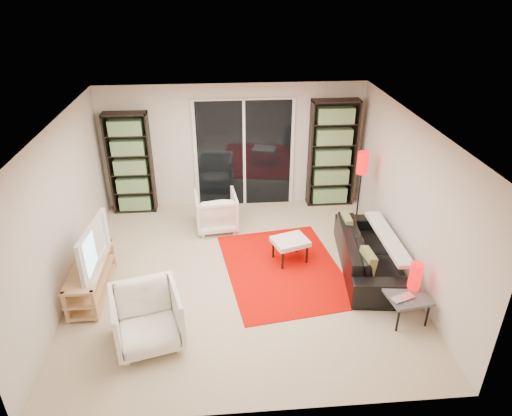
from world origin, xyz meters
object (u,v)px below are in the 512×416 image
object	(u,v)px
sofa	(369,252)
ottoman	(290,242)
bookshelf_left	(130,164)
tv_stand	(91,278)
bookshelf_right	(332,154)
armchair_front	(147,318)
floor_lamp	(362,170)
armchair_back	(216,211)
side_table	(406,297)

from	to	relation	value
sofa	ottoman	size ratio (longest dim) A/B	3.20
bookshelf_left	tv_stand	bearing A→B (deg)	-95.22
bookshelf_right	armchair_front	distance (m)	4.88
floor_lamp	tv_stand	bearing A→B (deg)	-159.73
armchair_back	tv_stand	bearing A→B (deg)	38.16
armchair_back	ottoman	xyz separation A→B (m)	(1.18, -1.17, 0.00)
armchair_back	ottoman	distance (m)	1.66
bookshelf_left	floor_lamp	bearing A→B (deg)	-13.38
bookshelf_left	tv_stand	distance (m)	2.70
armchair_back	ottoman	bearing A→B (deg)	129.05
ottoman	floor_lamp	bearing A→B (deg)	36.57
ottoman	armchair_front	bearing A→B (deg)	-140.90
sofa	ottoman	bearing A→B (deg)	81.25
bookshelf_left	bookshelf_right	world-z (taller)	bookshelf_right
armchair_back	armchair_front	world-z (taller)	armchair_front
tv_stand	ottoman	xyz separation A→B (m)	(2.99, 0.59, 0.08)
side_table	floor_lamp	size ratio (longest dim) A/B	0.42
armchair_back	bookshelf_right	bearing A→B (deg)	-165.80
bookshelf_right	side_table	distance (m)	3.58
tv_stand	side_table	world-z (taller)	tv_stand
tv_stand	floor_lamp	world-z (taller)	floor_lamp
armchair_back	armchair_front	bearing A→B (deg)	66.95
armchair_front	side_table	world-z (taller)	armchair_front
armchair_front	tv_stand	bearing A→B (deg)	116.48
bookshelf_right	armchair_back	distance (m)	2.52
bookshelf_left	floor_lamp	distance (m)	4.25
bookshelf_left	bookshelf_right	bearing A→B (deg)	-0.00
armchair_front	ottoman	distance (m)	2.64
bookshelf_left	tv_stand	world-z (taller)	bookshelf_left
armchair_back	floor_lamp	world-z (taller)	floor_lamp
armchair_back	ottoman	size ratio (longest dim) A/B	1.16
bookshelf_left	armchair_front	size ratio (longest dim) A/B	2.34
armchair_front	floor_lamp	xyz separation A→B (m)	(3.43, 2.69, 0.73)
armchair_front	side_table	bearing A→B (deg)	-12.10
bookshelf_right	ottoman	world-z (taller)	bookshelf_right
ottoman	bookshelf_right	bearing A→B (deg)	61.35
side_table	floor_lamp	bearing A→B (deg)	88.78
floor_lamp	side_table	bearing A→B (deg)	-91.22
sofa	armchair_front	bearing A→B (deg)	119.04
bookshelf_left	sofa	world-z (taller)	bookshelf_left
sofa	side_table	bearing A→B (deg)	-166.47
armchair_back	side_table	xyz separation A→B (m)	(2.51, -2.67, 0.02)
armchair_front	side_table	size ratio (longest dim) A/B	1.39
floor_lamp	sofa	bearing A→B (deg)	-98.32
ottoman	side_table	size ratio (longest dim) A/B	1.08
armchair_back	side_table	bearing A→B (deg)	127.15
armchair_back	floor_lamp	distance (m)	2.68
bookshelf_right	sofa	bearing A→B (deg)	-87.83
armchair_back	armchair_front	distance (m)	2.97
armchair_front	sofa	bearing A→B (deg)	7.62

